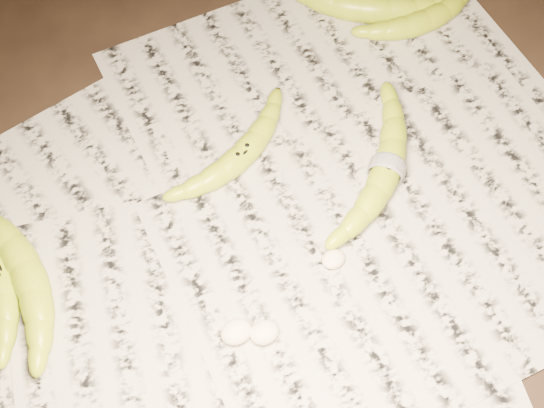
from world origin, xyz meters
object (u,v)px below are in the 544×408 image
banana_left_b (25,268)px  banana_upper_a (362,6)px  banana_taped (387,168)px  banana_upper_b (426,19)px  banana_center (241,154)px

banana_left_b → banana_upper_a: 0.59m
banana_taped → banana_upper_a: bearing=23.2°
banana_left_b → banana_upper_b: 0.64m
banana_center → banana_upper_a: size_ratio=0.87×
banana_taped → banana_center: bearing=103.2°
banana_center → banana_taped: 0.19m
banana_upper_a → banana_left_b: bearing=-126.2°
banana_upper_a → banana_upper_b: banana_upper_a is taller
banana_left_b → banana_upper_a: (0.56, 0.17, 0.00)m
banana_taped → banana_upper_b: (0.18, 0.19, -0.00)m
banana_upper_a → banana_upper_b: bearing=-4.3°
banana_left_b → banana_upper_b: (0.63, 0.11, -0.00)m
banana_upper_a → banana_upper_b: size_ratio=1.25×
banana_taped → banana_upper_b: bearing=3.6°
banana_center → banana_upper_b: (0.34, 0.08, 0.00)m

